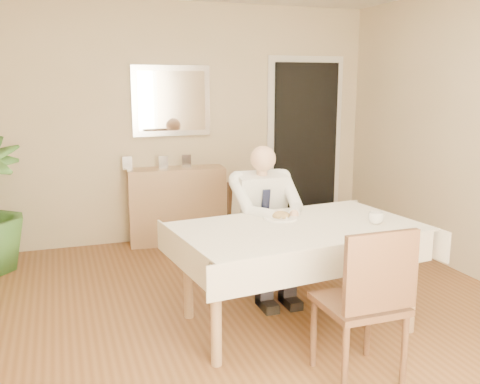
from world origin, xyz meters
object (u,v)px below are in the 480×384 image
object	(u,v)px
chair_near	(368,297)
seated_man	(267,215)
sideboard	(177,205)
dining_table	(298,237)
coffee_mug	(376,218)
chair_far	(254,227)

from	to	relation	value
chair_near	seated_man	world-z (taller)	seated_man
seated_man	sideboard	distance (m)	1.79
dining_table	seated_man	size ratio (longest dim) A/B	1.47
chair_near	coffee_mug	bearing A→B (deg)	54.18
dining_table	seated_man	bearing A→B (deg)	83.04
dining_table	chair_near	world-z (taller)	chair_near
chair_near	seated_man	bearing A→B (deg)	91.31
dining_table	chair_far	xyz separation A→B (m)	(-0.00, 0.88, -0.16)
coffee_mug	sideboard	distance (m)	2.65
dining_table	seated_man	xyz separation A→B (m)	(0.00, 0.59, 0.02)
dining_table	coffee_mug	size ratio (longest dim) A/B	16.81
chair_far	coffee_mug	bearing A→B (deg)	-64.63
dining_table	coffee_mug	distance (m)	0.58
seated_man	sideboard	xyz separation A→B (m)	(-0.38, 1.73, -0.27)
seated_man	coffee_mug	bearing A→B (deg)	-52.99
chair_far	coffee_mug	distance (m)	1.19
chair_far	seated_man	size ratio (longest dim) A/B	0.73
sideboard	coffee_mug	bearing A→B (deg)	-64.16
chair_far	dining_table	bearing A→B (deg)	-93.02
dining_table	sideboard	bearing A→B (deg)	92.27
coffee_mug	sideboard	xyz separation A→B (m)	(-0.93, 2.46, -0.38)
dining_table	chair_far	world-z (taller)	chair_far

